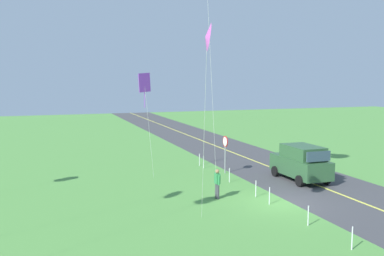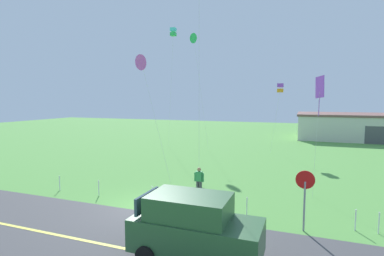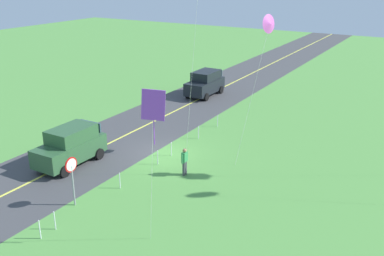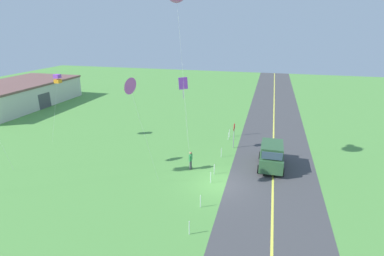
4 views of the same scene
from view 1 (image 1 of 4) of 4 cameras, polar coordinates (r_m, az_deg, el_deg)
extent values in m
cube|color=#549342|center=(23.29, 11.60, -9.73)|extent=(120.00, 120.00, 0.10)
cube|color=#424244|center=(25.51, 19.43, -8.41)|extent=(120.00, 7.00, 0.00)
cube|color=#E5E04C|center=(25.50, 19.43, -8.41)|extent=(120.00, 0.16, 0.00)
cube|color=#2D5633|center=(28.36, 14.01, -4.89)|extent=(4.40, 1.90, 1.10)
cube|color=#2D5633|center=(27.99, 14.35, -3.07)|extent=(2.73, 1.75, 0.80)
cube|color=#334756|center=(28.88, 13.16, -2.74)|extent=(0.10, 1.61, 0.64)
cube|color=#334756|center=(26.67, 16.27, -3.61)|extent=(0.10, 1.61, 0.60)
cylinder|color=black|center=(29.17, 10.87, -5.60)|extent=(0.68, 0.22, 0.68)
cylinder|color=black|center=(30.15, 14.01, -5.27)|extent=(0.68, 0.22, 0.68)
cylinder|color=black|center=(26.80, 13.95, -6.76)|extent=(0.68, 0.22, 0.68)
cylinder|color=black|center=(27.87, 17.24, -6.35)|extent=(0.68, 0.22, 0.68)
cylinder|color=gray|center=(29.56, 4.37, -3.93)|extent=(0.08, 0.08, 2.10)
cylinder|color=red|center=(29.38, 4.39, -1.77)|extent=(0.76, 0.04, 0.76)
cylinder|color=white|center=(29.37, 4.35, -1.77)|extent=(0.62, 0.01, 0.62)
cylinder|color=#3F3F47|center=(23.46, 3.41, -8.32)|extent=(0.16, 0.16, 0.82)
cylinder|color=#3F3F47|center=(23.62, 3.24, -8.21)|extent=(0.16, 0.16, 0.82)
cube|color=#338C4C|center=(23.37, 3.34, -6.63)|extent=(0.36, 0.22, 0.56)
cylinder|color=#338C4C|center=(23.17, 3.57, -6.88)|extent=(0.10, 0.10, 0.52)
cylinder|color=#338C4C|center=(23.60, 3.11, -6.62)|extent=(0.10, 0.10, 0.52)
sphere|color=#9E704C|center=(23.29, 3.35, -5.69)|extent=(0.22, 0.22, 0.22)
cylinder|color=silver|center=(22.42, 2.50, 7.77)|extent=(0.37, 0.95, 13.81)
cylinder|color=silver|center=(18.47, 1.60, -1.00)|extent=(2.48, 0.73, 8.01)
cone|color=#D859BF|center=(17.09, 1.99, 11.83)|extent=(1.14, 0.60, 1.11)
cylinder|color=silver|center=(28.14, -5.64, -0.31)|extent=(0.20, 0.51, 6.15)
cube|color=purple|center=(27.97, -6.25, 5.95)|extent=(0.45, 0.90, 1.25)
cylinder|color=purple|center=(27.99, -6.23, 4.11)|extent=(0.04, 0.04, 1.40)
cylinder|color=silver|center=(17.88, 20.28, -13.42)|extent=(0.05, 0.05, 0.90)
cylinder|color=silver|center=(20.02, 15.01, -11.05)|extent=(0.05, 0.05, 0.90)
cylinder|color=silver|center=(22.80, 10.13, -8.75)|extent=(0.05, 0.05, 0.90)
cylinder|color=silver|center=(24.06, 8.38, -7.90)|extent=(0.05, 0.05, 0.90)
cylinder|color=silver|center=(27.12, 4.93, -6.19)|extent=(0.05, 0.05, 0.90)
cylinder|color=silver|center=(31.99, 0.99, -4.20)|extent=(0.05, 0.05, 0.90)
cylinder|color=silver|center=(31.21, 1.53, -4.47)|extent=(0.05, 0.05, 0.90)
camera|label=2|loc=(36.12, 23.63, 4.48)|focal=28.03mm
camera|label=3|loc=(40.49, -23.88, 12.47)|focal=41.11mm
camera|label=4|loc=(15.64, 77.28, 20.72)|focal=27.83mm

